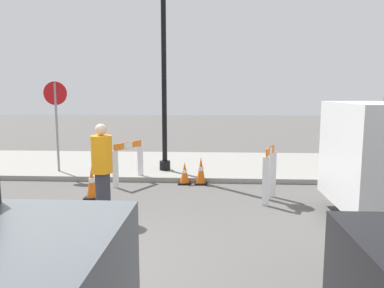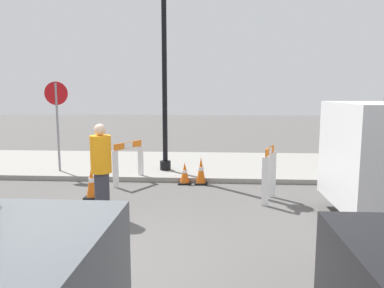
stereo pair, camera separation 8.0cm
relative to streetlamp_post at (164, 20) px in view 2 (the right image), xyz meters
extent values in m
plane|color=#565451|center=(-0.54, -5.42, -3.98)|extent=(60.00, 60.00, 0.00)
cube|color=gray|center=(-0.54, 1.02, -3.92)|extent=(18.00, 3.87, 0.12)
cylinder|color=black|center=(0.00, 0.00, -3.74)|extent=(0.29, 0.29, 0.24)
cylinder|color=black|center=(0.00, 0.00, -1.01)|extent=(0.13, 0.13, 5.69)
cylinder|color=gray|center=(-2.77, -0.31, -2.71)|extent=(0.06, 0.06, 2.30)
cylinder|color=red|center=(-2.77, -0.31, -1.83)|extent=(0.60, 0.06, 0.60)
cube|color=white|center=(-0.53, -0.68, -3.55)|extent=(0.14, 0.12, 0.86)
cube|color=white|center=(-0.95, -1.46, -3.55)|extent=(0.14, 0.12, 0.86)
cube|color=orange|center=(-0.74, -1.07, -3.05)|extent=(0.48, 0.84, 0.15)
cube|color=white|center=(-0.74, -1.07, -3.05)|extent=(0.16, 0.26, 0.14)
cube|color=white|center=(2.30, -2.64, -3.50)|extent=(0.14, 0.10, 0.96)
cube|color=white|center=(2.53, -2.02, -3.50)|extent=(0.14, 0.10, 0.96)
cube|color=orange|center=(2.41, -2.33, -2.94)|extent=(0.27, 0.68, 0.15)
cube|color=white|center=(2.41, -2.33, -2.94)|extent=(0.10, 0.21, 0.14)
cube|color=black|center=(-1.21, -2.36, -3.96)|extent=(0.30, 0.30, 0.04)
cone|color=orange|center=(-1.21, -2.36, -3.62)|extent=(0.23, 0.22, 0.64)
cylinder|color=white|center=(-1.21, -2.36, -3.59)|extent=(0.13, 0.13, 0.09)
cube|color=black|center=(0.60, -1.02, -3.96)|extent=(0.30, 0.30, 0.04)
cone|color=orange|center=(0.60, -1.02, -3.70)|extent=(0.23, 0.22, 0.48)
cylinder|color=white|center=(0.60, -1.02, -3.67)|extent=(0.13, 0.13, 0.07)
cube|color=black|center=(0.99, -1.02, -3.96)|extent=(0.30, 0.30, 0.04)
cone|color=orange|center=(0.99, -1.02, -3.63)|extent=(0.23, 0.22, 0.61)
cylinder|color=white|center=(0.99, -1.02, -3.60)|extent=(0.13, 0.13, 0.09)
cylinder|color=#33333D|center=(-0.66, -3.42, -3.59)|extent=(0.37, 0.37, 0.79)
cylinder|color=orange|center=(-0.66, -3.42, -2.86)|extent=(0.51, 0.51, 0.66)
sphere|color=beige|center=(-0.66, -3.42, -2.43)|extent=(0.29, 0.29, 0.20)
cylinder|color=black|center=(4.27, -2.47, -3.68)|extent=(0.60, 0.18, 0.60)
camera|label=1|loc=(1.26, -9.75, -1.77)|focal=35.00mm
camera|label=2|loc=(1.34, -9.74, -1.77)|focal=35.00mm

